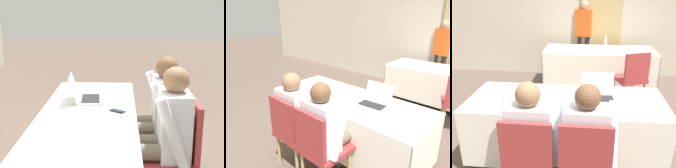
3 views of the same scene
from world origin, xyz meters
The scene contains 13 objects.
ground_plane centered at (0.00, 0.00, 0.00)m, with size 24.00×24.00×0.00m, color brown.
wall_back centered at (0.00, 3.01, 1.35)m, with size 12.00×0.06×2.70m.
conference_table_near centered at (0.00, 0.00, 0.56)m, with size 2.06×0.81×0.73m.
conference_table_far centered at (0.41, 2.27, 0.56)m, with size 2.06×0.81×0.73m.
laptop centered at (0.34, 0.05, 0.78)m, with size 0.36×0.34×0.24m.
cell_phone centered at (0.03, -0.25, 0.73)m, with size 0.13×0.15×0.01m.
paper_beside_laptop centered at (-0.70, -0.19, 0.73)m, with size 0.32×0.36×0.00m.
paper_centre_table centered at (0.32, 0.17, 0.73)m, with size 0.24×0.32×0.00m.
chair_near_left centered at (-0.23, -0.71, 0.51)m, with size 0.44×0.44×0.91m.
chair_near_right centered at (0.23, -0.71, 0.51)m, with size 0.44×0.44×0.91m.
person_checkered_shirt centered at (-0.23, -0.61, 0.67)m, with size 0.50×0.52×1.17m.
person_white_shirt centered at (0.23, -0.61, 0.67)m, with size 0.50×0.52×1.17m.
person_red_shirt centered at (0.09, 2.98, 0.91)m, with size 0.38×0.27×1.59m.
Camera 2 is at (1.61, -1.95, 1.81)m, focal length 35.00 mm.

